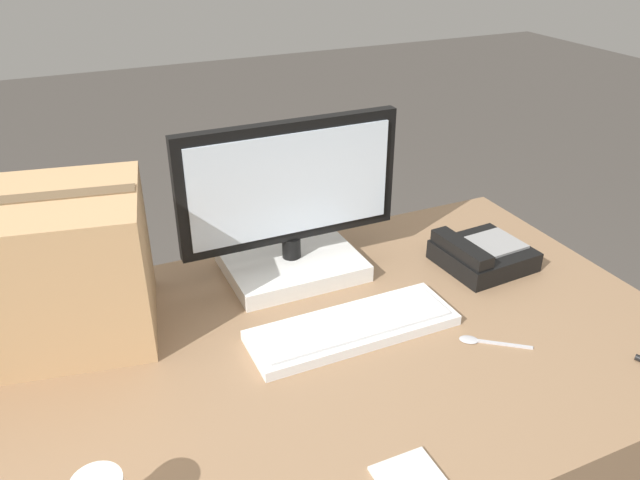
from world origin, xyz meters
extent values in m
cube|color=white|center=(0.21, 0.29, 0.77)|extent=(0.31, 0.25, 0.04)
cylinder|color=black|center=(0.21, 0.29, 0.81)|extent=(0.04, 0.04, 0.05)
cube|color=black|center=(0.21, 0.29, 0.98)|extent=(0.52, 0.03, 0.28)
cube|color=silver|center=(0.21, 0.27, 0.98)|extent=(0.47, 0.01, 0.24)
cube|color=silver|center=(0.23, 0.01, 0.76)|extent=(0.44, 0.15, 0.02)
cube|color=silver|center=(0.23, 0.01, 0.77)|extent=(0.40, 0.12, 0.01)
cube|color=black|center=(0.65, 0.12, 0.77)|extent=(0.21, 0.20, 0.05)
cube|color=black|center=(0.57, 0.12, 0.81)|extent=(0.06, 0.18, 0.03)
cube|color=gray|center=(0.68, 0.13, 0.80)|extent=(0.12, 0.12, 0.01)
cube|color=#B2B2B7|center=(0.49, -0.15, 0.75)|extent=(0.09, 0.07, 0.00)
ellipsoid|color=#B2B2B7|center=(0.43, -0.11, 0.75)|extent=(0.05, 0.05, 0.00)
cube|color=tan|center=(-0.31, 0.26, 0.90)|extent=(0.43, 0.36, 0.30)
cube|color=brown|center=(-0.31, 0.26, 1.05)|extent=(0.38, 0.11, 0.00)
camera|label=1|loc=(-0.26, -0.91, 1.52)|focal=35.00mm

